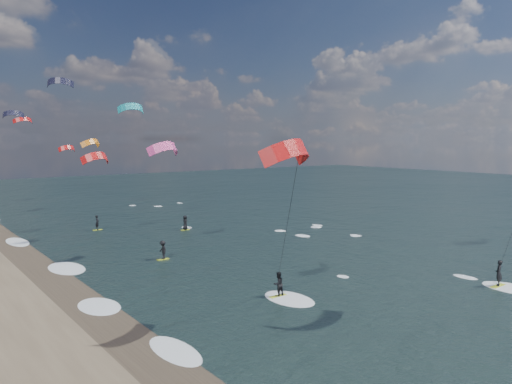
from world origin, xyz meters
TOP-DOWN VIEW (x-y plane):
  - ground at (0.00, 0.00)m, footprint 260.00×260.00m
  - wet_sand_strip at (-12.00, 10.00)m, footprint 3.00×240.00m
  - kitesurfer_near_b at (-3.24, 5.34)m, footprint 7.09×8.71m
  - far_kitesurfers at (0.48, 31.19)m, footprint 9.77×18.83m
  - bg_kite_field at (-0.57, 55.47)m, footprint 13.13×66.74m
  - shoreline_surf at (-10.80, 14.75)m, footprint 2.40×79.40m

SIDE VIEW (x-z plane):
  - ground at x=0.00m, z-range 0.00..0.00m
  - shoreline_surf at x=-10.80m, z-range -0.06..0.06m
  - wet_sand_strip at x=-12.00m, z-range 0.00..0.01m
  - far_kitesurfers at x=0.48m, z-range -0.01..1.75m
  - kitesurfer_near_b at x=-3.24m, z-range 1.42..12.98m
  - bg_kite_field at x=-0.57m, z-range 7.58..17.79m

